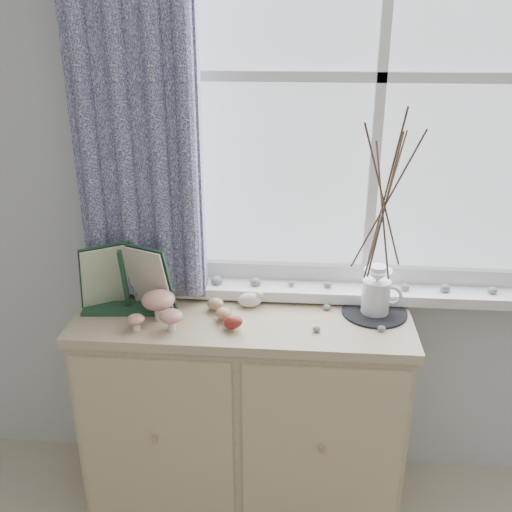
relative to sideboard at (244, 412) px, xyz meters
The scene contains 9 objects.
room_shell 2.04m from the sideboard, 84.47° to the right, with size 4.04×4.04×2.62m.
sideboard is the anchor object (origin of this frame).
botanical_book 0.70m from the sideboard, behind, with size 0.38×0.13×0.26m, color #1D3D29, non-canonical shape.
toadstool_cluster 0.57m from the sideboard, 164.48° to the right, with size 0.19×0.17×0.11m.
wooden_eggs 0.46m from the sideboard, 146.48° to the right, with size 0.14×0.17×0.07m.
songbird_figurine 0.46m from the sideboard, 74.59° to the left, with size 0.12×0.05×0.06m, color white, non-canonical shape.
crocheted_doily 0.64m from the sideboard, ahead, with size 0.23×0.23×0.01m, color black.
twig_pitcher 0.98m from the sideboard, ahead, with size 0.33×0.33×0.76m.
sideboard_pebbles 0.53m from the sideboard, ahead, with size 0.33×0.23×0.02m.
Camera 1 is at (0.04, -0.04, 1.83)m, focal length 40.00 mm.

